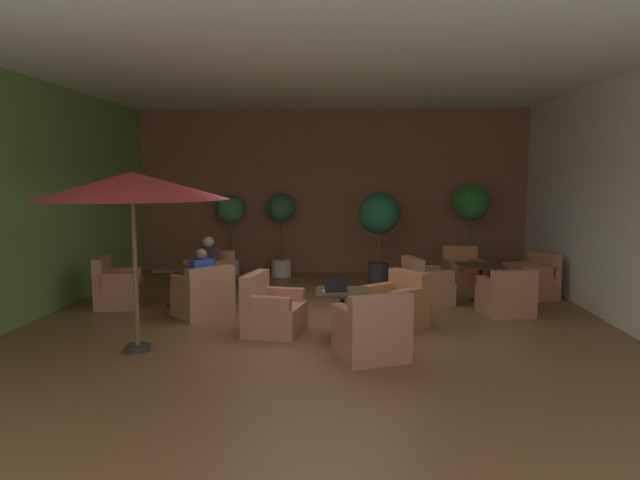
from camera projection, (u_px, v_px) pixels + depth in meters
ground_plane at (318, 327)px, 8.83m from camera, size 9.08×10.21×0.02m
wall_back_brick at (331, 192)px, 13.65m from camera, size 9.08×0.08×3.78m
wall_left_accent at (21, 200)px, 8.88m from camera, size 0.08×10.21×3.78m
wall_right_plain at (633, 202)px, 8.37m from camera, size 0.08×10.21×3.78m
ceiling_slab at (318, 67)px, 8.42m from camera, size 9.08×10.21×0.06m
cafe_table_front_left at (342, 300)px, 8.16m from camera, size 0.75×0.75×0.67m
armchair_front_left_north at (396, 307)px, 8.78m from camera, size 1.04×1.03×0.83m
armchair_front_left_east at (272, 312)px, 8.43m from camera, size 0.90×0.94×0.87m
armchair_front_left_south at (372, 334)px, 7.22m from camera, size 1.00×0.96×0.85m
cafe_table_front_right at (481, 272)px, 10.60m from camera, size 0.80×0.80×0.67m
armchair_front_right_north at (532, 281)px, 10.90m from camera, size 0.99×0.97×0.85m
armchair_front_right_east at (463, 274)px, 11.68m from camera, size 0.79×0.80×0.86m
armchair_front_right_south at (426, 286)px, 10.40m from camera, size 0.92×0.89×0.83m
armchair_front_right_west at (506, 297)px, 9.59m from camera, size 0.86×0.91×0.77m
cafe_table_mid_center at (177, 277)px, 10.24m from camera, size 0.73×0.73×0.67m
armchair_mid_center_north at (210, 278)px, 11.17m from camera, size 0.92×0.91×0.84m
armchair_mid_center_east at (117, 289)px, 10.14m from camera, size 0.83×0.83×0.87m
armchair_mid_center_south at (203, 297)px, 9.45m from camera, size 1.10×1.10×0.83m
patio_umbrella_tall_red at (132, 187)px, 7.38m from camera, size 2.43×2.43×2.31m
potted_tree_left_corner at (231, 218)px, 13.43m from camera, size 0.66×0.66×1.83m
potted_tree_mid_left at (281, 221)px, 13.18m from camera, size 0.65×0.65×1.88m
potted_tree_mid_right at (471, 209)px, 12.65m from camera, size 0.80×0.80×2.08m
potted_tree_right_corner at (379, 220)px, 12.23m from camera, size 0.87×0.87×1.92m
patron_blue_shirt at (209, 256)px, 11.10m from camera, size 0.41×0.32×0.67m
patron_by_window at (202, 272)px, 9.44m from camera, size 0.40×0.39×0.66m
iced_drink_cup at (339, 286)px, 8.17m from camera, size 0.08×0.08×0.11m
open_laptop at (335, 289)px, 8.01m from camera, size 0.35×0.29×0.20m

